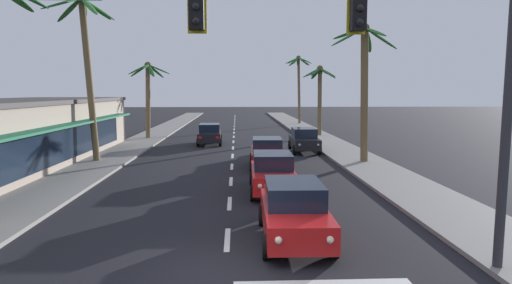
# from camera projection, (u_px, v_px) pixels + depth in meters

# --- Properties ---
(ground_plane) EXTENTS (220.00, 220.00, 0.00)m
(ground_plane) POSITION_uv_depth(u_px,v_px,m) (225.00, 275.00, 10.15)
(ground_plane) COLOR black
(sidewalk_right) EXTENTS (3.20, 110.00, 0.14)m
(sidewalk_right) POSITION_uv_depth(u_px,v_px,m) (344.00, 152.00, 30.33)
(sidewalk_right) COLOR gray
(sidewalk_right) RESTS_ON ground
(sidewalk_left) EXTENTS (3.20, 110.00, 0.14)m
(sidewalk_left) POSITION_uv_depth(u_px,v_px,m) (119.00, 153.00, 29.64)
(sidewalk_left) COLOR gray
(sidewalk_left) RESTS_ON ground
(lane_markings) EXTENTS (4.28, 87.86, 0.01)m
(lane_markings) POSITION_uv_depth(u_px,v_px,m) (239.00, 154.00, 29.84)
(lane_markings) COLOR silver
(lane_markings) RESTS_ON ground
(traffic_signal_mast) EXTENTS (10.96, 0.41, 7.41)m
(traffic_signal_mast) POSITION_uv_depth(u_px,v_px,m) (367.00, 45.00, 9.54)
(traffic_signal_mast) COLOR #2D2D33
(traffic_signal_mast) RESTS_ON ground
(sedan_lead_at_stop_bar) EXTENTS (2.01, 4.47, 1.68)m
(sedan_lead_at_stop_bar) POSITION_uv_depth(u_px,v_px,m) (294.00, 211.00, 12.49)
(sedan_lead_at_stop_bar) COLOR red
(sedan_lead_at_stop_bar) RESTS_ON ground
(sedan_third_in_queue) EXTENTS (2.01, 4.48, 1.68)m
(sedan_third_in_queue) POSITION_uv_depth(u_px,v_px,m) (273.00, 173.00, 18.35)
(sedan_third_in_queue) COLOR red
(sedan_third_in_queue) RESTS_ON ground
(sedan_fifth_in_queue) EXTENTS (2.08, 4.50, 1.68)m
(sedan_fifth_in_queue) POSITION_uv_depth(u_px,v_px,m) (267.00, 153.00, 24.23)
(sedan_fifth_in_queue) COLOR maroon
(sedan_fifth_in_queue) RESTS_ON ground
(sedan_oncoming_far) EXTENTS (2.04, 4.49, 1.68)m
(sedan_oncoming_far) POSITION_uv_depth(u_px,v_px,m) (210.00, 134.00, 35.05)
(sedan_oncoming_far) COLOR black
(sedan_oncoming_far) RESTS_ON ground
(sedan_parked_nearest_kerb) EXTENTS (1.99, 4.47, 1.68)m
(sedan_parked_nearest_kerb) POSITION_uv_depth(u_px,v_px,m) (304.00, 140.00, 30.77)
(sedan_parked_nearest_kerb) COLOR black
(sedan_parked_nearest_kerb) RESTS_ON ground
(palm_left_second) EXTENTS (4.04, 4.51, 9.93)m
(palm_left_second) POSITION_uv_depth(u_px,v_px,m) (86.00, 49.00, 25.38)
(palm_left_second) COLOR brown
(palm_left_second) RESTS_ON ground
(palm_left_third) EXTENTS (3.73, 4.00, 6.90)m
(palm_left_third) POSITION_uv_depth(u_px,v_px,m) (148.00, 86.00, 38.57)
(palm_left_third) COLOR brown
(palm_left_third) RESTS_ON ground
(palm_right_second) EXTENTS (3.93, 3.90, 8.19)m
(palm_right_second) POSITION_uv_depth(u_px,v_px,m) (364.00, 73.00, 25.19)
(palm_right_second) COLOR brown
(palm_right_second) RESTS_ON ground
(palm_right_third) EXTENTS (3.32, 3.50, 6.71)m
(palm_right_third) POSITION_uv_depth(u_px,v_px,m) (320.00, 86.00, 40.69)
(palm_right_third) COLOR brown
(palm_right_third) RESTS_ON ground
(palm_right_farthest) EXTENTS (3.51, 3.49, 8.88)m
(palm_right_farthest) POSITION_uv_depth(u_px,v_px,m) (299.00, 74.00, 55.82)
(palm_right_farthest) COLOR brown
(palm_right_farthest) RESTS_ON ground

